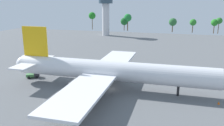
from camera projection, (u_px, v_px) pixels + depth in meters
name	position (u px, v px, depth m)	size (l,w,h in m)	color
ground_plane	(112.00, 89.00, 72.14)	(267.18, 267.18, 0.00)	slate
cargo_airplane	(111.00, 71.00, 70.75)	(66.80, 61.41, 18.52)	silver
baggage_tug	(34.00, 75.00, 82.64)	(4.84, 3.77, 2.29)	#333338
safety_cone_nose	(219.00, 103.00, 61.44)	(0.58, 0.58, 0.83)	orange
control_tower	(106.00, 12.00, 179.26)	(10.63, 10.63, 28.51)	silver
tree_line_backdrop	(151.00, 20.00, 204.80)	(115.94, 6.94, 16.09)	#51381E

